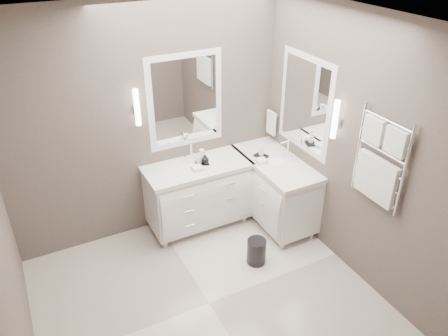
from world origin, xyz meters
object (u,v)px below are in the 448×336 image
vanity_back (198,192)px  vanity_right (274,187)px  towel_ladder (379,164)px  waste_bin (256,251)px

vanity_back → vanity_right: bearing=-20.4°
vanity_back → vanity_right: size_ratio=1.00×
vanity_right → towel_ladder: bearing=-80.2°
towel_ladder → waste_bin: towel_ladder is taller
vanity_back → vanity_right: (0.88, -0.33, 0.00)m
towel_ladder → vanity_right: bearing=99.8°
towel_ladder → waste_bin: (-0.82, 0.71, -1.24)m
waste_bin → towel_ladder: bearing=-40.7°
vanity_right → towel_ladder: 1.60m
vanity_back → vanity_right: same height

